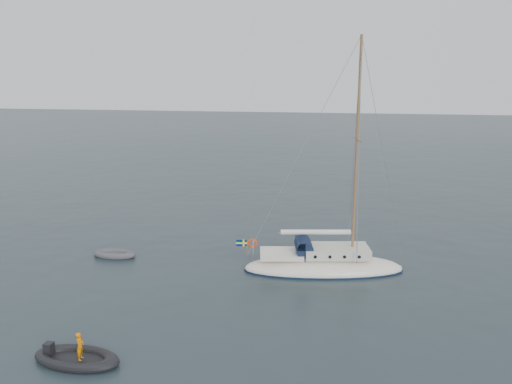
# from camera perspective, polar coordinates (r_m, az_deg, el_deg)

# --- Properties ---
(ground) EXTENTS (300.00, 300.00, 0.00)m
(ground) POSITION_cam_1_polar(r_m,az_deg,el_deg) (29.71, 1.41, -7.78)
(ground) COLOR black
(ground) RESTS_ON ground
(sailboat) EXTENTS (9.27, 2.78, 13.20)m
(sailboat) POSITION_cam_1_polar(r_m,az_deg,el_deg) (27.99, 7.77, -7.01)
(sailboat) COLOR white
(sailboat) RESTS_ON ground
(dinghy) EXTENTS (2.67, 1.21, 0.38)m
(dinghy) POSITION_cam_1_polar(r_m,az_deg,el_deg) (31.37, -15.87, -6.83)
(dinghy) COLOR #4C4B50
(dinghy) RESTS_ON ground
(rib) EXTENTS (3.42, 1.56, 1.26)m
(rib) POSITION_cam_1_polar(r_m,az_deg,el_deg) (20.71, -19.84, -17.39)
(rib) COLOR black
(rib) RESTS_ON ground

